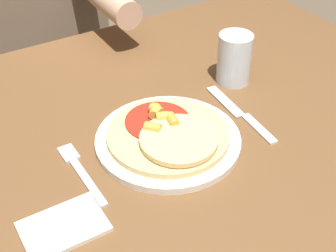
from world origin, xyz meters
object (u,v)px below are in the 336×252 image
dining_table (168,167)px  person_diner (39,33)px  plate (168,140)px  drinking_glass (234,59)px  knife (241,114)px  fork (80,170)px  pizza (169,134)px

dining_table → person_diner: (-0.04, 0.70, 0.02)m
plate → drinking_glass: 0.27m
dining_table → knife: size_ratio=5.70×
fork → knife: size_ratio=0.79×
fork → knife: same height
plate → drinking_glass: (0.24, 0.11, 0.05)m
pizza → drinking_glass: (0.24, 0.12, 0.03)m
knife → drinking_glass: bearing=60.2°
dining_table → knife: bearing=-15.1°
person_diner → dining_table: bearing=-87.1°
dining_table → fork: fork is taller
dining_table → person_diner: bearing=92.9°
plate → person_diner: size_ratio=0.23×
person_diner → fork: bearing=-102.5°
plate → drinking_glass: drinking_glass is taller
pizza → knife: size_ratio=1.04×
fork → person_diner: person_diner is taller
pizza → person_diner: size_ratio=0.19×
plate → fork: 0.17m
plate → pizza: pizza is taller
plate → person_diner: bearing=90.9°
pizza → fork: (-0.17, 0.02, -0.02)m
plate → drinking_glass: bearing=25.2°
person_diner → knife: bearing=-76.1°
dining_table → knife: (0.15, -0.04, 0.11)m
knife → dining_table: bearing=164.9°
plate → pizza: 0.02m
knife → drinking_glass: 0.14m
pizza → person_diner: 0.75m
dining_table → pizza: pizza is taller
plate → person_diner: 0.75m
dining_table → pizza: bearing=-119.9°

